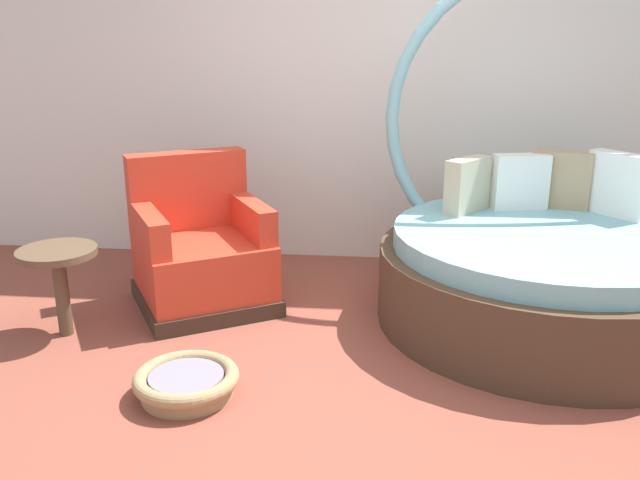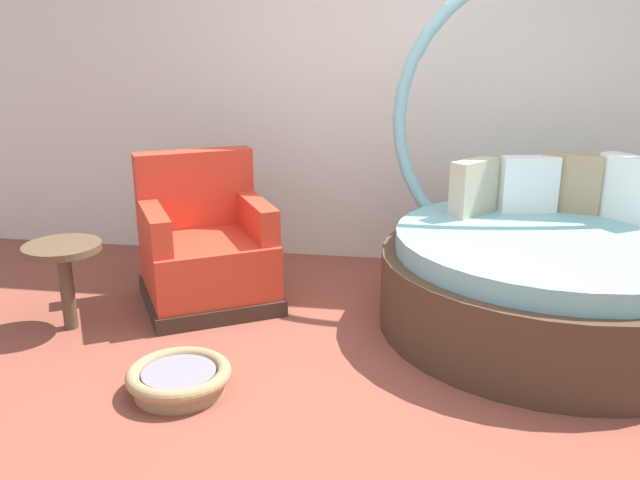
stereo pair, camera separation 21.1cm
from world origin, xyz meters
TOP-DOWN VIEW (x-y plane):
  - ground_plane at (0.00, 0.00)m, footprint 8.00×8.00m
  - back_wall at (0.00, 2.08)m, footprint 8.00×0.12m
  - round_daybed at (1.05, 1.00)m, footprint 1.99×1.99m
  - red_armchair at (-1.08, 1.01)m, footprint 1.09×1.09m
  - pet_basket at (-0.85, -0.14)m, footprint 0.51×0.51m
  - side_table at (-1.74, 0.46)m, footprint 0.44×0.44m

SIDE VIEW (x-z plane):
  - ground_plane at x=0.00m, z-range -0.02..0.00m
  - pet_basket at x=-0.85m, z-range 0.01..0.14m
  - red_armchair at x=-1.08m, z-range -0.14..0.80m
  - round_daybed at x=1.05m, z-range -0.67..1.46m
  - side_table at x=-1.74m, z-range 0.17..0.69m
  - back_wall at x=0.00m, z-range 0.00..3.05m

